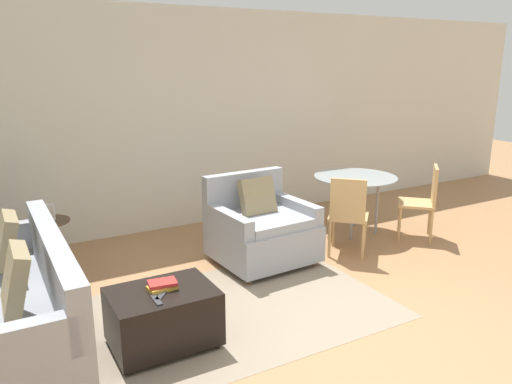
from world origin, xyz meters
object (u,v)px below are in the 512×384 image
armchair (261,229)px  ottoman (163,316)px  tv_remote_primary (157,300)px  tv_remote_secondary (161,295)px  side_table (48,236)px  dining_chair_near_right (425,197)px  book_stack (162,285)px  dining_table (355,183)px  picture_frame (45,213)px  couch (12,315)px  dining_chair_near_left (348,211)px

armchair → ottoman: size_ratio=1.33×
tv_remote_primary → ottoman: bearing=58.2°
tv_remote_secondary → side_table: size_ratio=0.26×
armchair → dining_chair_near_right: 2.11m
armchair → dining_chair_near_right: size_ratio=1.14×
book_stack → dining_table: (2.94, 1.30, 0.15)m
side_table → dining_chair_near_right: dining_chair_near_right is taller
picture_frame → book_stack: bearing=-72.9°
tv_remote_primary → side_table: (-0.47, 1.99, -0.06)m
couch → book_stack: bearing=-21.7°
ottoman → tv_remote_primary: tv_remote_primary is taller
picture_frame → ottoman: bearing=-73.5°
couch → picture_frame: couch is taller
tv_remote_secondary → side_table: (-0.52, 1.94, -0.06)m
book_stack → dining_chair_near_left: size_ratio=0.25×
picture_frame → tv_remote_primary: bearing=-76.9°
side_table → dining_chair_near_right: bearing=-15.3°
armchair → tv_remote_secondary: armchair is taller
tv_remote_primary → dining_chair_near_right: bearing=13.6°
armchair → book_stack: (-1.46, -1.05, 0.12)m
picture_frame → dining_chair_near_left: (2.92, -1.12, -0.12)m
couch → side_table: size_ratio=3.69×
armchair → picture_frame: bearing=158.8°
armchair → dining_chair_near_right: bearing=-9.2°
couch → dining_chair_near_left: size_ratio=2.29×
dining_table → dining_chair_near_left: (-0.59, -0.59, -0.12)m
armchair → dining_chair_near_left: bearing=-20.5°
tv_remote_primary → dining_chair_near_left: 2.61m
tv_remote_primary → side_table: 2.05m
book_stack → dining_chair_near_right: size_ratio=0.25×
picture_frame → dining_chair_near_left: size_ratio=0.20×
ottoman → tv_remote_primary: bearing=-121.8°
tv_remote_secondary → book_stack: bearing=66.9°
picture_frame → dining_table: (3.51, -0.53, -0.00)m
couch → dining_chair_near_left: bearing=5.4°
dining_chair_near_right → dining_chair_near_left: bearing=180.0°
tv_remote_primary → dining_chair_near_right: (3.63, 0.87, 0.06)m
book_stack → picture_frame: picture_frame is taller
dining_chair_near_right → picture_frame: bearing=164.7°
tv_remote_primary → tv_remote_secondary: bearing=46.0°
armchair → tv_remote_primary: size_ratio=6.16×
ottoman → side_table: (-0.55, 1.86, 0.15)m
side_table → dining_chair_near_right: 4.25m
couch → side_table: (0.44, 1.44, 0.08)m
picture_frame → dining_table: size_ratio=0.17×
ottoman → book_stack: (0.01, 0.02, 0.24)m
side_table → tv_remote_primary: bearing=-76.9°
couch → dining_chair_near_right: (4.53, 0.32, 0.20)m
book_stack → side_table: 1.92m
tv_remote_secondary → dining_chair_near_right: bearing=12.9°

